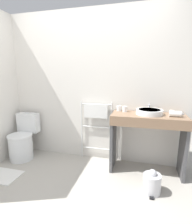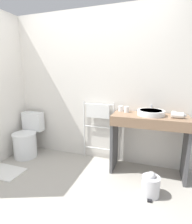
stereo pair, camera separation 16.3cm
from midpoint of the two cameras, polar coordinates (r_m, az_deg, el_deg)
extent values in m
plane|color=#A8A399|center=(2.18, -11.41, -29.05)|extent=(12.00, 12.00, 0.00)
cube|color=silver|center=(2.92, 1.47, 7.91)|extent=(3.07, 0.12, 2.42)
cylinder|color=white|center=(3.32, -20.80, -10.21)|extent=(0.39, 0.39, 0.41)
cylinder|color=white|center=(3.24, -21.09, -6.65)|extent=(0.40, 0.40, 0.02)
cube|color=white|center=(3.38, -18.61, -2.88)|extent=(0.38, 0.15, 0.34)
cylinder|color=silver|center=(3.34, -18.81, 0.02)|extent=(0.05, 0.05, 0.01)
cylinder|color=silver|center=(3.03, -2.33, -5.72)|extent=(0.02, 0.02, 0.99)
cylinder|color=silver|center=(2.89, 7.28, -6.70)|extent=(0.02, 0.02, 0.99)
cylinder|color=silver|center=(3.07, 2.30, -11.83)|extent=(0.51, 0.02, 0.02)
cylinder|color=silver|center=(2.93, 2.37, -4.94)|extent=(0.51, 0.02, 0.02)
cylinder|color=silver|center=(2.84, 2.44, 2.51)|extent=(0.51, 0.02, 0.02)
cube|color=white|center=(2.83, 2.25, 0.32)|extent=(0.39, 0.04, 0.23)
cube|color=#84664C|center=(2.54, 18.94, -1.45)|extent=(1.02, 0.46, 0.03)
cube|color=#84664C|center=(2.35, 18.78, -4.25)|extent=(1.02, 0.02, 0.10)
cube|color=#4C4C4F|center=(2.71, 7.71, -9.70)|extent=(0.04, 0.39, 0.84)
cube|color=#4C4C4F|center=(2.72, 28.86, -11.14)|extent=(0.04, 0.39, 0.84)
cylinder|color=white|center=(2.54, 19.24, -0.24)|extent=(0.37, 0.37, 0.07)
cylinder|color=silver|center=(2.54, 19.29, 0.45)|extent=(0.30, 0.30, 0.01)
cylinder|color=silver|center=(2.72, 19.29, 1.11)|extent=(0.02, 0.02, 0.12)
cylinder|color=silver|center=(2.66, 19.36, 1.98)|extent=(0.02, 0.09, 0.02)
cylinder|color=white|center=(2.69, 9.79, 1.10)|extent=(0.07, 0.07, 0.08)
cylinder|color=white|center=(2.64, 11.68, 0.82)|extent=(0.07, 0.07, 0.09)
cylinder|color=white|center=(2.51, 26.69, -0.94)|extent=(0.14, 0.08, 0.08)
cone|color=silver|center=(2.52, 28.88, -1.09)|extent=(0.05, 0.07, 0.07)
cube|color=white|center=(2.58, 25.77, -0.51)|extent=(0.05, 0.08, 0.06)
cylinder|color=silver|center=(2.38, 19.42, -21.88)|extent=(0.22, 0.22, 0.24)
sphere|color=silver|center=(2.31, 19.69, -18.98)|extent=(0.10, 0.10, 0.10)
cube|color=black|center=(2.34, 19.22, -25.75)|extent=(0.05, 0.04, 0.02)
cube|color=silver|center=(3.04, -26.39, -17.07)|extent=(0.56, 0.36, 0.01)
camera|label=1|loc=(0.08, -88.02, 0.43)|focal=28.00mm
camera|label=2|loc=(0.08, 91.98, -0.43)|focal=28.00mm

